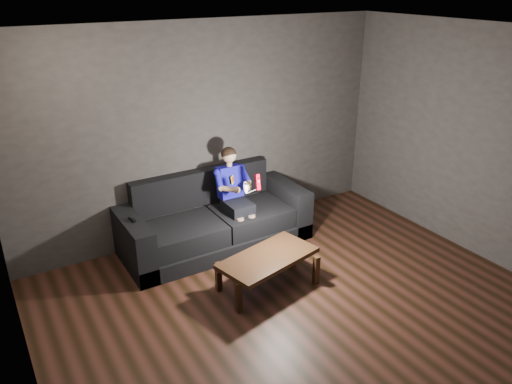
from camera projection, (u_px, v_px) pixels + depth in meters
floor at (326, 331)px, 4.81m from camera, size 5.00×5.00×0.00m
back_wall at (207, 132)px, 6.23m from camera, size 5.00×0.04×2.70m
left_wall at (19, 291)px, 3.08m from camera, size 0.04×5.00×2.70m
ceiling at (346, 40)px, 3.73m from camera, size 5.00×5.00×0.02m
sofa at (214, 223)px, 6.26m from camera, size 2.32×1.00×0.90m
child at (234, 188)px, 6.16m from camera, size 0.45×0.55×1.11m
wii_remote_red at (258, 182)px, 5.78m from camera, size 0.05×0.07×0.19m
nunchuk_white at (246, 188)px, 5.72m from camera, size 0.07×0.09×0.15m
wii_remote_black at (132, 220)px, 5.56m from camera, size 0.05×0.14×0.03m
coffee_table at (268, 260)px, 5.35m from camera, size 1.17×0.77×0.39m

